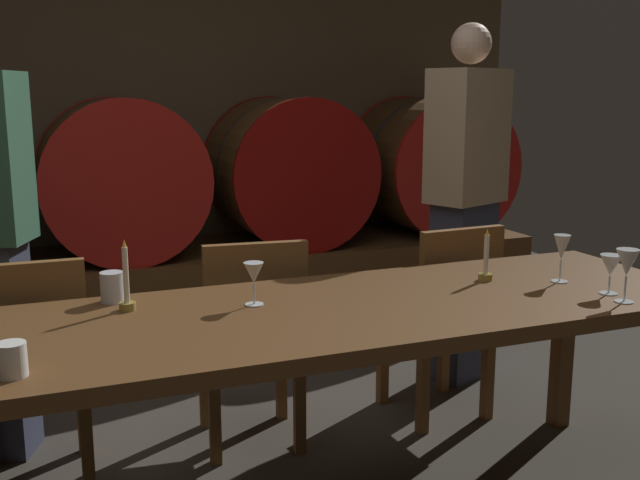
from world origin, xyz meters
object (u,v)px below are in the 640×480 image
Objects in this scene: cup_right at (112,287)px; chair_left at (30,364)px; dining_table at (314,330)px; candle_left at (127,290)px; guest_right at (465,203)px; wine_glass_far_left at (254,275)px; wine_barrel_right at (288,171)px; wine_barrel_far_right at (430,165)px; wine_glass_center at (627,264)px; chair_center at (252,334)px; wine_barrel_center at (120,178)px; chair_right at (445,312)px; wine_glass_left at (562,249)px; candle_right at (486,266)px; wine_glass_right at (611,266)px; cup_center at (12,360)px.

chair_left is at bearing 133.42° from cup_right.
candle_left is at bearing 159.38° from dining_table.
wine_glass_far_left is (-1.35, -0.88, -0.04)m from guest_right.
wine_barrel_far_right is (1.03, 0.00, 0.00)m from wine_barrel_right.
wine_barrel_right is at bearing 95.15° from wine_glass_center.
wine_glass_center reaches higher than chair_center.
wine_barrel_center reaches higher than chair_right.
wine_glass_left is 0.98× the size of wine_glass_center.
candle_left is at bearing 12.06° from chair_right.
candle_right reaches higher than wine_glass_center.
wine_barrel_center is at bearing 114.56° from candle_right.
chair_center reaches higher than cup_right.
wine_glass_right reaches higher than cup_center.
wine_barrel_far_right is at bearing -134.66° from guest_right.
wine_barrel_center is at bearing 118.13° from wine_glass_left.
cup_center is at bearing -135.54° from wine_barrel_far_right.
candle_left is (-1.28, -2.12, -0.12)m from wine_barrel_right.
chair_right is at bearing 98.97° from wine_glass_left.
candle_left is 1.26m from candle_right.
chair_center is at bearing 144.43° from candle_right.
wine_barrel_far_right is at bearing -145.04° from chair_left.
cup_right is at bearing 161.59° from wine_glass_right.
cup_right is (-0.56, -0.31, 0.33)m from chair_center.
chair_right is 5.09× the size of wine_glass_left.
wine_barrel_right is at bearing 0.00° from wine_barrel_center.
chair_right is 6.48× the size of wine_glass_right.
candle_left is 0.40m from wine_glass_far_left.
wine_glass_right is at bearing 146.81° from chair_center.
cup_center is (-1.61, -2.59, -0.14)m from wine_barrel_right.
chair_right is 4.99× the size of wine_glass_center.
cup_center is at bearing -152.74° from wine_glass_far_left.
wine_glass_center is at bearing -18.55° from candle_left.
wine_barrel_far_right reaches higher than cup_right.
chair_right is at bearing 26.24° from cup_center.
guest_right is at bearing 39.86° from dining_table.
candle_left is at bearing -96.53° from wine_barrel_center.
wine_glass_left is 1.73× the size of cup_right.
chair_left is at bearing 144.59° from dining_table.
wine_barrel_center reaches higher than candle_left.
cup_right is (-0.58, 0.32, 0.12)m from dining_table.
chair_center is 0.50× the size of guest_right.
wine_glass_center is 1.85m from cup_center.
cup_center is (-1.85, 0.05, -0.09)m from wine_glass_center.
guest_right reaches higher than wine_glass_left.
cup_right is (-1.43, -0.28, 0.33)m from chair_right.
chair_right is at bearing 34.98° from dining_table.
chair_left is 5.09× the size of wine_glass_left.
wine_glass_far_left reaches higher than cup_right.
wine_barrel_right reaches higher than cup_center.
chair_right is at bearing -175.92° from chair_center.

